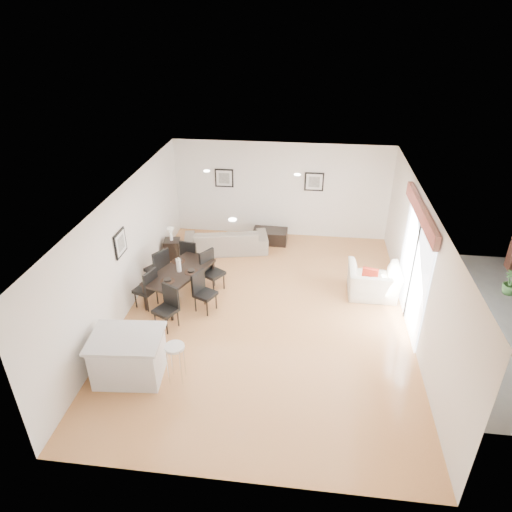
# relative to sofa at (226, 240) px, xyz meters

# --- Properties ---
(ground) EXTENTS (8.00, 8.00, 0.00)m
(ground) POSITION_rel_sofa_xyz_m (1.37, -2.79, -0.32)
(ground) COLOR tan
(ground) RESTS_ON ground
(wall_back) EXTENTS (6.00, 0.04, 2.70)m
(wall_back) POSITION_rel_sofa_xyz_m (1.37, 1.21, 1.03)
(wall_back) COLOR white
(wall_back) RESTS_ON ground
(wall_front) EXTENTS (6.00, 0.04, 2.70)m
(wall_front) POSITION_rel_sofa_xyz_m (1.37, -6.79, 1.03)
(wall_front) COLOR white
(wall_front) RESTS_ON ground
(wall_left) EXTENTS (0.04, 8.00, 2.70)m
(wall_left) POSITION_rel_sofa_xyz_m (-1.63, -2.79, 1.03)
(wall_left) COLOR white
(wall_left) RESTS_ON ground
(wall_right) EXTENTS (0.04, 8.00, 2.70)m
(wall_right) POSITION_rel_sofa_xyz_m (4.37, -2.79, 1.03)
(wall_right) COLOR white
(wall_right) RESTS_ON ground
(ceiling) EXTENTS (6.00, 8.00, 0.02)m
(ceiling) POSITION_rel_sofa_xyz_m (1.37, -2.79, 2.38)
(ceiling) COLOR white
(ceiling) RESTS_ON wall_back
(sofa) EXTENTS (2.35, 1.31, 0.65)m
(sofa) POSITION_rel_sofa_xyz_m (0.00, 0.00, 0.00)
(sofa) COLOR gray
(sofa) RESTS_ON ground
(armchair) EXTENTS (1.14, 1.00, 0.74)m
(armchair) POSITION_rel_sofa_xyz_m (3.72, -1.77, 0.05)
(armchair) COLOR silver
(armchair) RESTS_ON ground
(courtyard_plant_b) EXTENTS (0.35, 0.35, 0.60)m
(courtyard_plant_b) POSITION_rel_sofa_xyz_m (6.88, -1.30, -0.02)
(courtyard_plant_b) COLOR #3B632A
(courtyard_plant_b) RESTS_ON ground
(dining_table) EXTENTS (1.42, 1.87, 0.70)m
(dining_table) POSITION_rel_sofa_xyz_m (-0.62, -2.37, 0.30)
(dining_table) COLOR black
(dining_table) RESTS_ON ground
(dining_chair_wnear) EXTENTS (0.54, 0.54, 0.94)m
(dining_chair_wnear) POSITION_rel_sofa_xyz_m (-1.21, -2.82, 0.20)
(dining_chair_wnear) COLOR black
(dining_chair_wnear) RESTS_ON ground
(dining_chair_wfar) EXTENTS (0.62, 0.62, 1.00)m
(dining_chair_wfar) POSITION_rel_sofa_xyz_m (-1.21, -2.00, 0.24)
(dining_chair_wfar) COLOR black
(dining_chair_wfar) RESTS_ON ground
(dining_chair_enear) EXTENTS (0.54, 0.54, 0.91)m
(dining_chair_enear) POSITION_rel_sofa_xyz_m (-0.02, -2.76, 0.18)
(dining_chair_enear) COLOR black
(dining_chair_enear) RESTS_ON ground
(dining_chair_efar) EXTENTS (0.60, 0.60, 0.97)m
(dining_chair_efar) POSITION_rel_sofa_xyz_m (-0.02, -1.91, 0.22)
(dining_chair_efar) COLOR black
(dining_chair_efar) RESTS_ON ground
(dining_chair_head) EXTENTS (0.57, 0.57, 0.93)m
(dining_chair_head) POSITION_rel_sofa_xyz_m (-0.58, -3.42, 0.20)
(dining_chair_head) COLOR black
(dining_chair_head) RESTS_ON ground
(dining_chair_foot) EXTENTS (0.50, 0.50, 0.94)m
(dining_chair_foot) POSITION_rel_sofa_xyz_m (-0.63, -1.34, 0.20)
(dining_chair_foot) COLOR black
(dining_chair_foot) RESTS_ON ground
(vase) EXTENTS (0.72, 1.18, 0.67)m
(vase) POSITION_rel_sofa_xyz_m (-0.62, -2.37, 0.67)
(vase) COLOR white
(vase) RESTS_ON dining_table
(coffee_table) EXTENTS (0.96, 0.59, 0.38)m
(coffee_table) POSITION_rel_sofa_xyz_m (1.14, 0.64, -0.14)
(coffee_table) COLOR black
(coffee_table) RESTS_ON ground
(side_table) EXTENTS (0.45, 0.45, 0.53)m
(side_table) POSITION_rel_sofa_xyz_m (-1.33, -0.59, -0.06)
(side_table) COLOR black
(side_table) RESTS_ON ground
(table_lamp) EXTENTS (0.18, 0.18, 0.35)m
(table_lamp) POSITION_rel_sofa_xyz_m (-1.33, -0.59, 0.43)
(table_lamp) COLOR white
(table_lamp) RESTS_ON side_table
(cushion) EXTENTS (0.36, 0.20, 0.35)m
(cushion) POSITION_rel_sofa_xyz_m (3.61, -1.88, 0.27)
(cushion) COLOR #B02816
(cushion) RESTS_ON armchair
(kitchen_island) EXTENTS (1.32, 1.06, 0.87)m
(kitchen_island) POSITION_rel_sofa_xyz_m (-0.86, -4.93, 0.12)
(kitchen_island) COLOR silver
(kitchen_island) RESTS_ON ground
(bar_stool) EXTENTS (0.35, 0.35, 0.76)m
(bar_stool) POSITION_rel_sofa_xyz_m (0.01, -4.93, 0.33)
(bar_stool) COLOR white
(bar_stool) RESTS_ON ground
(framed_print_back_left) EXTENTS (0.52, 0.04, 0.52)m
(framed_print_back_left) POSITION_rel_sofa_xyz_m (-0.23, 1.18, 1.33)
(framed_print_back_left) COLOR black
(framed_print_back_left) RESTS_ON wall_back
(framed_print_back_right) EXTENTS (0.52, 0.04, 0.52)m
(framed_print_back_right) POSITION_rel_sofa_xyz_m (2.27, 1.18, 1.33)
(framed_print_back_right) COLOR black
(framed_print_back_right) RESTS_ON wall_back
(framed_print_left_wall) EXTENTS (0.04, 0.52, 0.52)m
(framed_print_left_wall) POSITION_rel_sofa_xyz_m (-1.60, -2.99, 1.33)
(framed_print_left_wall) COLOR black
(framed_print_left_wall) RESTS_ON wall_left
(sliding_door) EXTENTS (0.12, 2.70, 2.57)m
(sliding_door) POSITION_rel_sofa_xyz_m (4.33, -2.49, 1.34)
(sliding_door) COLOR white
(sliding_door) RESTS_ON wall_right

